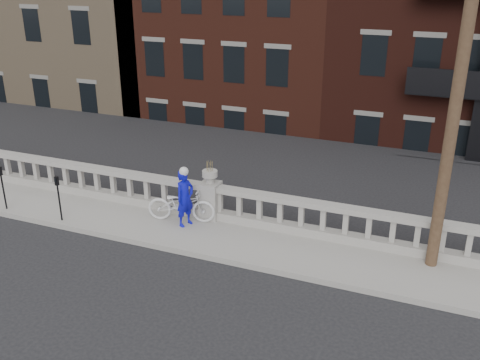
# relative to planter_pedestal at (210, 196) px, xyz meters

# --- Properties ---
(ground) EXTENTS (120.00, 120.00, 0.00)m
(ground) POSITION_rel_planter_pedestal_xyz_m (0.00, -3.95, -0.83)
(ground) COLOR black
(ground) RESTS_ON ground
(sidewalk) EXTENTS (32.00, 2.20, 0.15)m
(sidewalk) POSITION_rel_planter_pedestal_xyz_m (0.00, -0.95, -0.76)
(sidewalk) COLOR #9C9891
(sidewalk) RESTS_ON ground
(balustrade) EXTENTS (28.00, 0.34, 1.03)m
(balustrade) POSITION_rel_planter_pedestal_xyz_m (0.00, 0.00, -0.19)
(balustrade) COLOR #9C9891
(balustrade) RESTS_ON sidewalk
(planter_pedestal) EXTENTS (0.55, 0.55, 1.76)m
(planter_pedestal) POSITION_rel_planter_pedestal_xyz_m (0.00, 0.00, 0.00)
(planter_pedestal) COLOR #9C9891
(planter_pedestal) RESTS_ON sidewalk
(lower_level) EXTENTS (80.00, 44.00, 20.80)m
(lower_level) POSITION_rel_planter_pedestal_xyz_m (0.56, 19.09, 1.80)
(lower_level) COLOR #605E59
(lower_level) RESTS_ON ground
(utility_pole) EXTENTS (1.60, 0.28, 10.00)m
(utility_pole) POSITION_rel_planter_pedestal_xyz_m (6.20, -0.35, 4.41)
(utility_pole) COLOR #422D1E
(utility_pole) RESTS_ON sidewalk
(parking_meter_b) EXTENTS (0.10, 0.09, 1.36)m
(parking_meter_b) POSITION_rel_planter_pedestal_xyz_m (-6.03, -1.80, 0.17)
(parking_meter_b) COLOR black
(parking_meter_b) RESTS_ON sidewalk
(parking_meter_c) EXTENTS (0.10, 0.09, 1.36)m
(parking_meter_c) POSITION_rel_planter_pedestal_xyz_m (-3.95, -1.80, 0.17)
(parking_meter_c) COLOR black
(parking_meter_c) RESTS_ON sidewalk
(bicycle) EXTENTS (2.08, 1.14, 1.03)m
(bicycle) POSITION_rel_planter_pedestal_xyz_m (-0.69, -0.51, -0.16)
(bicycle) COLOR silver
(bicycle) RESTS_ON sidewalk
(cyclist) EXTENTS (0.58, 0.70, 1.65)m
(cyclist) POSITION_rel_planter_pedestal_xyz_m (-0.46, -0.70, 0.15)
(cyclist) COLOR #0C0DB4
(cyclist) RESTS_ON sidewalk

